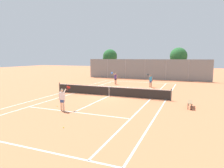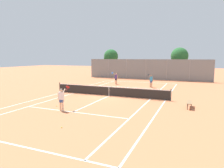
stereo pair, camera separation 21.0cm
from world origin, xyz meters
TOP-DOWN VIEW (x-y plane):
  - ground_plane at (0.00, 0.00)m, footprint 120.00×120.00m
  - court_line_markings at (0.00, 0.00)m, footprint 11.10×23.90m
  - tennis_net at (0.00, 0.00)m, footprint 12.00×0.10m
  - player_near_side at (-0.98, -6.37)m, footprint 0.59×0.79m
  - player_far_left at (-2.47, 8.27)m, footprint 0.82×0.70m
  - player_far_right at (2.72, 7.30)m, footprint 0.63×0.76m
  - loose_tennis_ball_0 at (-2.13, -5.50)m, footprint 0.07×0.07m
  - loose_tennis_ball_1 at (4.29, 3.84)m, footprint 0.07×0.07m
  - loose_tennis_ball_2 at (-0.27, -0.24)m, footprint 0.07×0.07m
  - loose_tennis_ball_3 at (1.20, -9.34)m, footprint 0.07×0.07m
  - courtside_bench at (7.55, -1.98)m, footprint 0.36×1.50m
  - back_fence at (-0.00, 16.07)m, footprint 21.25×0.08m
  - tree_behind_left at (-7.83, 18.91)m, footprint 2.82×2.82m
  - tree_behind_right at (5.33, 18.63)m, footprint 2.93×2.93m

SIDE VIEW (x-z plane):
  - ground_plane at x=0.00m, z-range 0.00..0.00m
  - court_line_markings at x=0.00m, z-range 0.00..0.01m
  - loose_tennis_ball_0 at x=-2.13m, z-range 0.00..0.07m
  - loose_tennis_ball_1 at x=4.29m, z-range 0.00..0.07m
  - loose_tennis_ball_2 at x=-0.27m, z-range 0.00..0.07m
  - loose_tennis_ball_3 at x=1.20m, z-range 0.00..0.07m
  - courtside_bench at x=7.55m, z-range 0.18..0.64m
  - tennis_net at x=0.00m, z-range -0.03..1.04m
  - player_near_side at x=-0.98m, z-range 0.04..1.81m
  - player_far_left at x=-2.47m, z-range 0.04..1.81m
  - player_far_right at x=2.72m, z-range 0.04..1.81m
  - back_fence at x=0.00m, z-range 0.00..3.51m
  - tree_behind_left at x=-7.83m, z-range 1.18..6.60m
  - tree_behind_right at x=5.33m, z-range 1.20..6.70m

